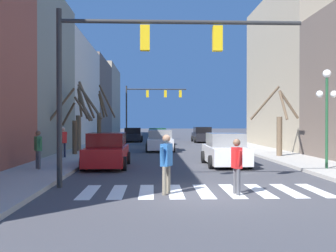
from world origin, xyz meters
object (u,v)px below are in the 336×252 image
traffic_signal_near (135,56)px  car_parked_right_near (225,150)px  car_driving_away_lane (107,151)px  pedestrian_on_left_sidewalk (38,146)px  traffic_signal_far (149,100)px  car_parked_right_mid (133,135)px  street_tree_left_far (73,126)px  street_tree_right_near (82,116)px  car_parked_left_far (160,141)px  car_parked_right_far (202,135)px  pedestrian_near_right_corner (63,140)px  street_lamp_right_corner (327,98)px  street_tree_left_mid (101,121)px  street_tree_right_mid (279,125)px  pedestrian_crossing_street (237,162)px  car_driving_toward_lane (157,137)px  pedestrian_waiting_at_curb (166,159)px

traffic_signal_near → car_parked_right_near: (4.23, 6.26, -3.64)m
car_driving_away_lane → pedestrian_on_left_sidewalk: size_ratio=2.68×
pedestrian_on_left_sidewalk → traffic_signal_far: bearing=-43.0°
car_parked_right_mid → street_tree_left_far: bearing=171.2°
car_parked_right_near → car_parked_right_mid: 24.91m
traffic_signal_near → street_tree_right_near: traffic_signal_near is taller
car_parked_right_mid → car_parked_left_far: bearing=-168.9°
car_parked_right_far → street_tree_left_far: bearing=148.9°
car_parked_right_mid → pedestrian_near_right_corner: pedestrian_near_right_corner is taller
pedestrian_on_left_sidewalk → street_lamp_right_corner: bearing=-125.8°
street_tree_left_mid → car_driving_away_lane: bearing=-81.3°
street_tree_right_mid → car_driving_away_lane: bearing=-156.1°
street_tree_right_near → street_tree_right_mid: street_tree_right_near is taller
street_tree_right_near → pedestrian_on_left_sidewalk: bearing=-90.0°
pedestrian_crossing_street → car_parked_left_far: bearing=178.4°
car_parked_left_far → car_driving_toward_lane: bearing=-179.3°
traffic_signal_far → car_driving_away_lane: bearing=-93.6°
car_parked_right_mid → street_tree_right_mid: (9.80, -20.32, 1.28)m
car_driving_away_lane → street_tree_left_mid: street_tree_left_mid is taller
car_parked_right_far → car_parked_right_near: car_parked_right_far is taller
car_parked_left_far → street_tree_right_near: size_ratio=0.95×
car_parked_right_mid → pedestrian_waiting_at_curb: bearing=-175.4°
street_tree_right_near → street_tree_right_mid: (12.60, -4.68, -0.59)m
car_parked_left_far → car_driving_away_lane: size_ratio=1.05×
street_tree_right_near → traffic_signal_near: bearing=-73.6°
car_parked_right_far → pedestrian_near_right_corner: bearing=152.0°
traffic_signal_far → car_parked_right_far: bearing=-38.1°
pedestrian_waiting_at_curb → car_parked_right_mid: bearing=-150.1°
traffic_signal_near → pedestrian_waiting_at_curb: (1.01, -1.38, -3.33)m
car_parked_right_far → car_parked_right_mid: size_ratio=1.11×
street_lamp_right_corner → street_tree_right_mid: street_lamp_right_corner is taller
pedestrian_near_right_corner → street_tree_left_far: (0.05, 2.41, 0.77)m
pedestrian_crossing_street → street_tree_left_mid: 21.49m
street_tree_right_mid → street_tree_left_mid: bearing=143.7°
car_parked_right_mid → pedestrian_on_left_sidewalk: size_ratio=2.63×
car_parked_left_far → pedestrian_near_right_corner: 9.11m
traffic_signal_far → street_tree_left_far: 22.65m
street_tree_right_mid → street_lamp_right_corner: bearing=-89.9°
traffic_signal_near → car_driving_toward_lane: traffic_signal_near is taller
pedestrian_on_left_sidewalk → pedestrian_near_right_corner: pedestrian_near_right_corner is taller
traffic_signal_far → car_parked_right_far: traffic_signal_far is taller
pedestrian_near_right_corner → street_tree_right_near: size_ratio=0.35×
traffic_signal_near → car_parked_right_mid: 30.74m
car_parked_right_far → street_tree_right_near: (-10.38, -14.38, 1.83)m
traffic_signal_near → street_tree_right_mid: bearing=51.0°
street_tree_right_near → car_parked_right_near: bearing=-44.9°
car_parked_left_far → pedestrian_waiting_at_curb: (-0.15, -17.91, 0.32)m
pedestrian_on_left_sidewalk → street_tree_left_far: (-0.10, 7.85, 0.82)m
pedestrian_crossing_street → car_driving_toward_lane: bearing=176.7°
car_parked_right_mid → street_tree_left_far: 18.90m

